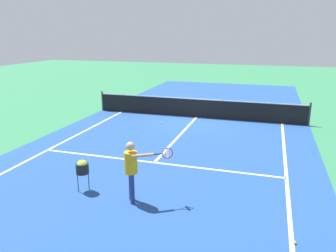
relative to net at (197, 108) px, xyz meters
name	(u,v)px	position (x,y,z in m)	size (l,w,h in m)	color
ground_plane	(197,117)	(0.00, 0.00, -0.49)	(60.00, 60.00, 0.00)	#337F51
court_surface_inbounds	(197,117)	(0.00, 0.00, -0.49)	(10.62, 24.40, 0.00)	#234C93
line_sideline_left	(55,146)	(-4.11, -5.95, -0.49)	(0.10, 11.89, 0.01)	white
line_sideline_right	(286,172)	(4.11, -5.95, -0.49)	(0.10, 11.89, 0.01)	white
line_service_near	(154,163)	(0.00, -6.40, -0.49)	(8.22, 0.10, 0.01)	white
line_center_service	(180,135)	(0.00, -3.20, -0.49)	(0.10, 6.40, 0.01)	white
net	(197,108)	(0.00, 0.00, 0.00)	(10.60, 0.09, 1.07)	#33383D
player_near	(132,165)	(0.36, -9.01, 0.48)	(1.13, 0.60, 1.58)	navy
ball_hopper	(82,167)	(-1.15, -8.85, 0.18)	(0.34, 0.34, 0.87)	black
tennis_ball_back_corner	(295,243)	(4.16, -9.69, -0.46)	(0.07, 0.07, 0.07)	#CCE033
tennis_ball_near_net	(161,123)	(-1.33, -1.64, -0.46)	(0.07, 0.07, 0.07)	#CCE033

